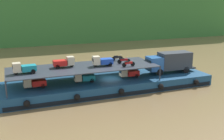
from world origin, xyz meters
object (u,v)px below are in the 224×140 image
at_px(cargo_barge, 110,84).
at_px(mini_truck_upper_mid, 64,62).
at_px(mini_truck_lower_mid, 129,73).
at_px(covered_lorry, 170,62).
at_px(mini_truck_lower_stern, 34,83).
at_px(mini_truck_lower_aft, 84,77).
at_px(mini_truck_upper_fore, 102,61).
at_px(motorcycle_upper_stbd, 117,58).
at_px(mini_truck_upper_stern, 24,68).
at_px(motorcycle_upper_port, 128,63).
at_px(motorcycle_upper_centre, 124,60).

bearing_deg(cargo_barge, mini_truck_upper_mid, 173.12).
bearing_deg(mini_truck_lower_mid, covered_lorry, 1.33).
xyz_separation_m(mini_truck_lower_stern, mini_truck_lower_aft, (6.42, 0.12, 0.00)).
xyz_separation_m(mini_truck_upper_mid, mini_truck_upper_fore, (4.92, -1.09, 0.00)).
height_order(mini_truck_lower_stern, motorcycle_upper_stbd, motorcycle_upper_stbd).
xyz_separation_m(covered_lorry, mini_truck_upper_fore, (-10.77, -0.11, 1.00)).
xyz_separation_m(mini_truck_lower_mid, mini_truck_upper_stern, (-14.01, -0.24, 2.00)).
relative_size(cargo_barge, mini_truck_upper_mid, 10.52).
height_order(covered_lorry, mini_truck_lower_aft, covered_lorry).
height_order(covered_lorry, mini_truck_upper_fore, mini_truck_upper_fore).
distance_m(mini_truck_upper_fore, motorcycle_upper_port, 3.54).
height_order(mini_truck_upper_fore, motorcycle_upper_centre, mini_truck_upper_fore).
xyz_separation_m(cargo_barge, motorcycle_upper_port, (1.82, -1.97, 3.18)).
height_order(cargo_barge, mini_truck_upper_stern, mini_truck_upper_stern).
bearing_deg(mini_truck_lower_mid, motorcycle_upper_stbd, 108.58).
xyz_separation_m(mini_truck_lower_stern, motorcycle_upper_stbd, (12.14, 2.55, 1.74)).
bearing_deg(mini_truck_upper_mid, motorcycle_upper_centre, -4.96).
relative_size(mini_truck_lower_mid, motorcycle_upper_port, 1.45).
height_order(mini_truck_lower_mid, mini_truck_upper_stern, mini_truck_upper_stern).
bearing_deg(motorcycle_upper_centre, mini_truck_lower_stern, -177.48).
bearing_deg(motorcycle_upper_stbd, mini_truck_lower_aft, -157.05).
distance_m(mini_truck_lower_mid, mini_truck_upper_fore, 4.43).
xyz_separation_m(mini_truck_lower_stern, mini_truck_upper_fore, (9.01, 0.17, 2.00)).
distance_m(mini_truck_upper_stern, mini_truck_upper_mid, 5.32).
xyz_separation_m(mini_truck_lower_mid, mini_truck_upper_fore, (-3.95, 0.05, 2.00)).
bearing_deg(motorcycle_upper_port, mini_truck_lower_stern, 173.11).
bearing_deg(motorcycle_upper_centre, motorcycle_upper_port, -95.59).
xyz_separation_m(motorcycle_upper_port, motorcycle_upper_stbd, (0.00, 4.01, 0.00)).
bearing_deg(mini_truck_upper_stern, cargo_barge, 3.17).
bearing_deg(mini_truck_upper_mid, mini_truck_lower_mid, -7.33).
xyz_separation_m(cargo_barge, covered_lorry, (9.45, -0.23, 2.44)).
height_order(mini_truck_lower_aft, motorcycle_upper_centre, motorcycle_upper_centre).
bearing_deg(mini_truck_upper_mid, cargo_barge, -6.88).
bearing_deg(mini_truck_upper_fore, cargo_barge, 14.26).
height_order(mini_truck_upper_stern, motorcycle_upper_stbd, mini_truck_upper_stern).
bearing_deg(mini_truck_lower_aft, mini_truck_upper_stern, -178.08).
xyz_separation_m(covered_lorry, mini_truck_lower_aft, (-13.35, -0.15, -1.00)).
distance_m(mini_truck_lower_aft, mini_truck_lower_mid, 6.53).
xyz_separation_m(cargo_barge, motorcycle_upper_stbd, (1.82, 2.04, 3.18)).
relative_size(mini_truck_upper_mid, motorcycle_upper_stbd, 1.45).
bearing_deg(motorcycle_upper_port, mini_truck_upper_mid, 161.31).
relative_size(cargo_barge, motorcycle_upper_stbd, 15.24).
height_order(motorcycle_upper_port, motorcycle_upper_stbd, same).
xyz_separation_m(mini_truck_lower_mid, motorcycle_upper_stbd, (-0.82, 2.43, 1.74)).
relative_size(cargo_barge, mini_truck_upper_stern, 10.36).
xyz_separation_m(mini_truck_upper_fore, motorcycle_upper_port, (3.13, -1.64, -0.26)).
distance_m(mini_truck_lower_stern, mini_truck_upper_mid, 4.72).
xyz_separation_m(cargo_barge, mini_truck_upper_fore, (-1.32, -0.33, 3.44)).
height_order(mini_truck_upper_fore, motorcycle_upper_stbd, mini_truck_upper_fore).
xyz_separation_m(motorcycle_upper_port, motorcycle_upper_centre, (0.20, 2.01, 0.00)).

